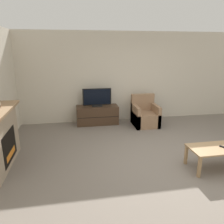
{
  "coord_description": "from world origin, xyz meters",
  "views": [
    {
      "loc": [
        -1.85,
        -3.69,
        2.2
      ],
      "look_at": [
        -1.04,
        0.88,
        0.85
      ],
      "focal_mm": 35.0,
      "sensor_mm": 36.0,
      "label": 1
    }
  ],
  "objects": [
    {
      "name": "ground_plane",
      "position": [
        0.0,
        0.0,
        0.0
      ],
      "size": [
        24.0,
        24.0,
        0.0
      ],
      "primitive_type": "plane",
      "color": "slate"
    },
    {
      "name": "coffee_table",
      "position": [
        0.76,
        -0.36,
        0.37
      ],
      "size": [
        1.07,
        0.55,
        0.42
      ],
      "color": "#A37F56",
      "rests_on": "ground"
    },
    {
      "name": "remote",
      "position": [
        0.86,
        -0.38,
        0.43
      ],
      "size": [
        0.12,
        0.15,
        0.02
      ],
      "rotation": [
        0.0,
        0.0,
        0.59
      ],
      "color": "black",
      "rests_on": "coffee_table"
    },
    {
      "name": "wall_back",
      "position": [
        0.0,
        2.9,
        1.35
      ],
      "size": [
        12.0,
        0.06,
        2.7
      ],
      "color": "beige",
      "rests_on": "ground"
    },
    {
      "name": "tv_stand",
      "position": [
        -1.19,
        2.59,
        0.27
      ],
      "size": [
        1.23,
        0.49,
        0.55
      ],
      "color": "#422D1E",
      "rests_on": "ground"
    },
    {
      "name": "armchair",
      "position": [
        0.19,
        2.23,
        0.29
      ],
      "size": [
        0.7,
        0.76,
        0.89
      ],
      "color": "#937051",
      "rests_on": "ground"
    },
    {
      "name": "tv",
      "position": [
        -1.19,
        2.58,
        0.8
      ],
      "size": [
        0.84,
        0.18,
        0.54
      ],
      "color": "black",
      "rests_on": "tv_stand"
    }
  ]
}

